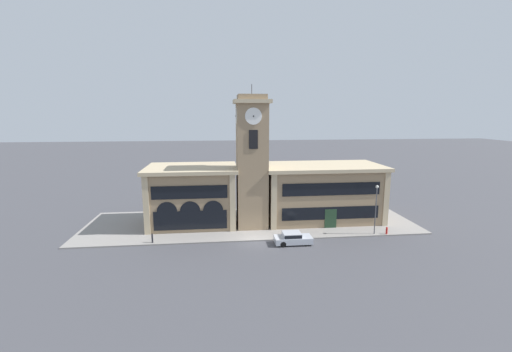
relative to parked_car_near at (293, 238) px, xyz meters
name	(u,v)px	position (x,y,z in m)	size (l,w,h in m)	color
ground_plane	(256,241)	(-3.89, 1.17, -0.69)	(300.00, 300.00, 0.00)	#424247
sidewalk_kerb	(251,223)	(-3.89, 7.78, -0.62)	(42.32, 13.23, 0.15)	gray
clock_tower	(252,162)	(-3.90, 6.32, 7.60)	(4.40, 4.40, 17.66)	#937A5B
town_hall_left_wing	(192,195)	(-11.44, 8.40, 3.13)	(11.49, 8.62, 7.58)	#937A5B
town_hall_right_wing	(322,192)	(5.76, 8.41, 3.10)	(15.71, 8.62, 7.53)	#937A5B
parked_car_near	(293,238)	(0.00, 0.00, 0.00)	(4.14, 1.90, 1.32)	#B2B7C1
street_lamp	(376,202)	(10.25, 1.69, 3.32)	(0.36, 0.36, 5.91)	#4C4C51
bollard	(152,238)	(-15.43, 1.65, -0.02)	(0.18, 0.18, 1.06)	black
fire_hydrant	(387,231)	(11.68, 1.48, -0.12)	(0.22, 0.22, 0.87)	red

